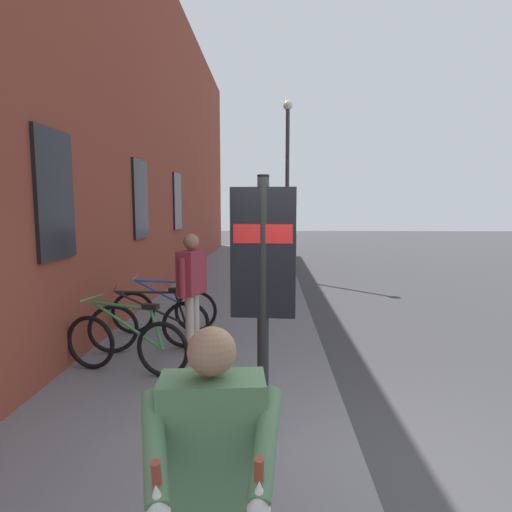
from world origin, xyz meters
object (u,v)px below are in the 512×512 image
bicycle_far_end (165,310)px  pedestrian_crossing_street (192,280)px  pedestrian_by_facade (288,250)px  tourist_with_hotdogs (213,464)px  bicycle_by_door (151,325)px  transit_info_sign (263,271)px  bicycle_under_window (126,344)px  street_lamp (287,174)px

bicycle_far_end → pedestrian_crossing_street: pedestrian_crossing_street is taller
bicycle_far_end → pedestrian_by_facade: 5.21m
bicycle_far_end → tourist_with_hotdogs: tourist_with_hotdogs is taller
bicycle_by_door → pedestrian_crossing_street: size_ratio=0.99×
tourist_with_hotdogs → pedestrian_crossing_street: bearing=11.6°
transit_info_sign → pedestrian_crossing_street: size_ratio=1.38×
pedestrian_by_facade → bicycle_under_window: bearing=160.0°
bicycle_under_window → pedestrian_crossing_street: 1.32m
bicycle_under_window → tourist_with_hotdogs: tourist_with_hotdogs is taller
bicycle_far_end → pedestrian_crossing_street: (-0.87, -0.63, 0.68)m
tourist_with_hotdogs → street_lamp: bearing=-3.8°
bicycle_under_window → bicycle_by_door: 0.89m
street_lamp → bicycle_far_end: bearing=159.6°
bicycle_by_door → pedestrian_by_facade: pedestrian_by_facade is taller
pedestrian_by_facade → tourist_with_hotdogs: 9.94m
bicycle_under_window → pedestrian_by_facade: bearing=-20.0°
pedestrian_by_facade → street_lamp: size_ratio=0.30×
transit_info_sign → pedestrian_crossing_street: transit_info_sign is taller
bicycle_by_door → transit_info_sign: (-2.57, -1.71, 1.21)m
transit_info_sign → pedestrian_by_facade: bearing=-3.9°
bicycle_by_door → pedestrian_by_facade: 6.01m
bicycle_under_window → bicycle_by_door: bearing=-4.6°
bicycle_under_window → bicycle_by_door: (0.89, -0.07, 0.00)m
transit_info_sign → tourist_with_hotdogs: bearing=173.9°
street_lamp → transit_info_sign: bearing=176.6°
transit_info_sign → street_lamp: bearing=-3.4°
bicycle_far_end → pedestrian_crossing_street: 1.27m
transit_info_sign → tourist_with_hotdogs: 1.91m
bicycle_by_door → pedestrian_crossing_street: (0.02, -0.62, 0.68)m
pedestrian_crossing_street → tourist_with_hotdogs: pedestrian_crossing_street is taller
transit_info_sign → bicycle_far_end: bearing=26.4°
bicycle_under_window → bicycle_far_end: same height
transit_info_sign → pedestrian_by_facade: 8.15m
transit_info_sign → street_lamp: 9.74m
bicycle_by_door → tourist_with_hotdogs: 4.66m
pedestrian_by_facade → pedestrian_crossing_street: 5.76m
pedestrian_by_facade → street_lamp: street_lamp is taller
bicycle_far_end → pedestrian_crossing_street: bearing=-144.3°
transit_info_sign → street_lamp: size_ratio=0.46×
pedestrian_crossing_street → pedestrian_by_facade: bearing=-16.6°
bicycle_far_end → tourist_with_hotdogs: size_ratio=1.09×
street_lamp → tourist_with_hotdogs: bearing=176.2°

